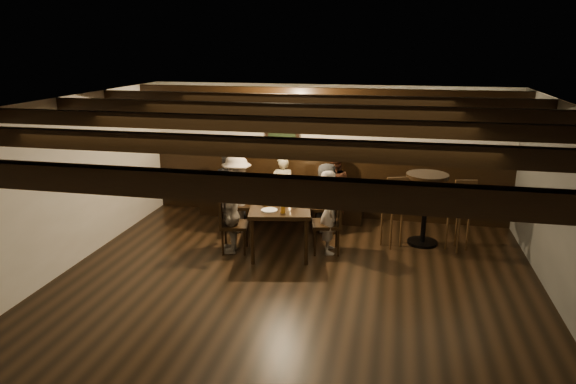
% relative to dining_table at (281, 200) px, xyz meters
% --- Properties ---
extents(room, '(7.00, 7.00, 7.00)m').
position_rel_dining_table_xyz_m(room, '(0.24, 0.17, 0.39)').
color(room, black).
rests_on(room, ground).
extents(dining_table, '(1.26, 2.12, 0.74)m').
position_rel_dining_table_xyz_m(dining_table, '(0.00, 0.00, 0.00)').
color(dining_table, black).
rests_on(dining_table, floor).
extents(chair_left_near, '(0.51, 0.51, 0.95)m').
position_rel_dining_table_xyz_m(chair_left_near, '(-0.79, 0.30, -0.39)').
color(chair_left_near, black).
rests_on(chair_left_near, floor).
extents(chair_left_far, '(0.48, 0.48, 0.89)m').
position_rel_dining_table_xyz_m(chair_left_far, '(-0.62, -0.58, -0.41)').
color(chair_left_far, black).
rests_on(chair_left_far, floor).
extents(chair_right_near, '(0.48, 0.48, 0.89)m').
position_rel_dining_table_xyz_m(chair_right_near, '(0.62, 0.58, -0.41)').
color(chair_right_near, black).
rests_on(chair_right_near, floor).
extents(chair_right_far, '(0.51, 0.51, 0.94)m').
position_rel_dining_table_xyz_m(chair_right_far, '(0.79, -0.30, -0.39)').
color(chair_right_far, black).
rests_on(chair_right_far, floor).
extents(person_bench_left, '(0.74, 0.55, 1.36)m').
position_rel_dining_table_xyz_m(person_bench_left, '(-1.06, 0.71, -0.00)').
color(person_bench_left, black).
rests_on(person_bench_left, floor).
extents(person_bench_centre, '(0.48, 0.36, 1.18)m').
position_rel_dining_table_xyz_m(person_bench_centre, '(-0.20, 1.03, -0.09)').
color(person_bench_centre, '#9F987F').
rests_on(person_bench_centre, floor).
extents(person_bench_right, '(0.70, 0.59, 1.27)m').
position_rel_dining_table_xyz_m(person_bench_right, '(0.71, 1.06, -0.05)').
color(person_bench_right, brown).
rests_on(person_bench_right, floor).
extents(person_left_near, '(0.65, 0.93, 1.32)m').
position_rel_dining_table_xyz_m(person_left_near, '(-0.82, 0.30, -0.02)').
color(person_left_near, '#AB9D91').
rests_on(person_left_near, floor).
extents(person_left_far, '(0.42, 0.75, 1.20)m').
position_rel_dining_table_xyz_m(person_left_far, '(-0.65, -0.59, -0.08)').
color(person_left_far, gray).
rests_on(person_left_far, floor).
extents(person_right_near, '(0.48, 0.64, 1.19)m').
position_rel_dining_table_xyz_m(person_right_near, '(0.65, 0.59, -0.09)').
color(person_right_near, black).
rests_on(person_right_near, floor).
extents(person_right_far, '(0.39, 0.52, 1.29)m').
position_rel_dining_table_xyz_m(person_right_far, '(0.82, -0.30, -0.04)').
color(person_right_far, gray).
rests_on(person_right_far, floor).
extents(pint_a, '(0.07, 0.07, 0.14)m').
position_rel_dining_table_xyz_m(pint_a, '(-0.41, 0.63, 0.13)').
color(pint_a, '#BF7219').
rests_on(pint_a, dining_table).
extents(pint_b, '(0.07, 0.07, 0.14)m').
position_rel_dining_table_xyz_m(pint_b, '(0.12, 0.69, 0.13)').
color(pint_b, '#BF7219').
rests_on(pint_b, dining_table).
extents(pint_c, '(0.07, 0.07, 0.14)m').
position_rel_dining_table_xyz_m(pint_c, '(-0.31, 0.04, 0.13)').
color(pint_c, '#BF7219').
rests_on(pint_c, dining_table).
extents(pint_d, '(0.07, 0.07, 0.14)m').
position_rel_dining_table_xyz_m(pint_d, '(0.26, 0.25, 0.13)').
color(pint_d, silver).
rests_on(pint_d, dining_table).
extents(pint_e, '(0.07, 0.07, 0.14)m').
position_rel_dining_table_xyz_m(pint_e, '(-0.13, -0.48, 0.13)').
color(pint_e, '#BF7219').
rests_on(pint_e, dining_table).
extents(pint_f, '(0.07, 0.07, 0.14)m').
position_rel_dining_table_xyz_m(pint_f, '(0.30, -0.50, 0.13)').
color(pint_f, silver).
rests_on(pint_f, dining_table).
extents(pint_g, '(0.07, 0.07, 0.14)m').
position_rel_dining_table_xyz_m(pint_g, '(0.20, -0.78, 0.13)').
color(pint_g, '#BF7219').
rests_on(pint_g, dining_table).
extents(plate_near, '(0.24, 0.24, 0.01)m').
position_rel_dining_table_xyz_m(plate_near, '(-0.01, -0.72, 0.07)').
color(plate_near, white).
rests_on(plate_near, dining_table).
extents(plate_far, '(0.24, 0.24, 0.01)m').
position_rel_dining_table_xyz_m(plate_far, '(0.23, -0.26, 0.07)').
color(plate_far, white).
rests_on(plate_far, dining_table).
extents(condiment_caddy, '(0.15, 0.10, 0.12)m').
position_rel_dining_table_xyz_m(condiment_caddy, '(0.01, -0.05, 0.12)').
color(condiment_caddy, black).
rests_on(condiment_caddy, dining_table).
extents(candle, '(0.05, 0.05, 0.05)m').
position_rel_dining_table_xyz_m(candle, '(0.06, 0.32, 0.09)').
color(candle, beige).
rests_on(candle, dining_table).
extents(high_top_table, '(0.65, 0.65, 1.15)m').
position_rel_dining_table_xyz_m(high_top_table, '(2.25, 0.34, 0.07)').
color(high_top_table, black).
rests_on(high_top_table, floor).
extents(bar_stool_left, '(0.40, 0.42, 1.17)m').
position_rel_dining_table_xyz_m(bar_stool_left, '(1.75, 0.13, -0.25)').
color(bar_stool_left, '#392412').
rests_on(bar_stool_left, floor).
extents(bar_stool_right, '(0.38, 0.40, 1.17)m').
position_rel_dining_table_xyz_m(bar_stool_right, '(2.75, 0.18, -0.25)').
color(bar_stool_right, '#392412').
rests_on(bar_stool_right, floor).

